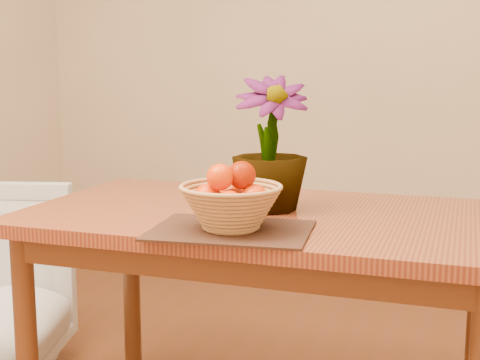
% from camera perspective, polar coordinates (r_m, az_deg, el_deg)
% --- Properties ---
extents(wall_back, '(4.00, 0.02, 2.70)m').
position_cam_1_polar(wall_back, '(3.85, 10.73, 12.00)').
color(wall_back, '#FAE1BE').
rests_on(wall_back, floor).
extents(table, '(1.40, 0.80, 0.75)m').
position_cam_1_polar(table, '(2.00, 2.02, -5.13)').
color(table, brown).
rests_on(table, floor).
extents(placemat, '(0.44, 0.35, 0.01)m').
position_cam_1_polar(placemat, '(1.73, -0.77, -4.32)').
color(placemat, '#341B13').
rests_on(placemat, table).
extents(wicker_basket, '(0.27, 0.27, 0.11)m').
position_cam_1_polar(wicker_basket, '(1.72, -0.77, -2.48)').
color(wicker_basket, tan).
rests_on(wicker_basket, placemat).
extents(orange_pile, '(0.19, 0.18, 0.13)m').
position_cam_1_polar(orange_pile, '(1.71, -0.62, -0.80)').
color(orange_pile, red).
rests_on(orange_pile, wicker_basket).
extents(potted_plant, '(0.29, 0.29, 0.40)m').
position_cam_1_polar(potted_plant, '(1.96, 2.56, 3.11)').
color(potted_plant, '#154814').
rests_on(potted_plant, table).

